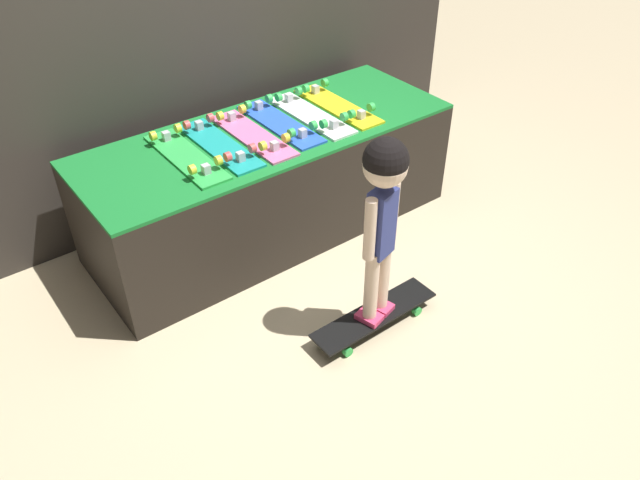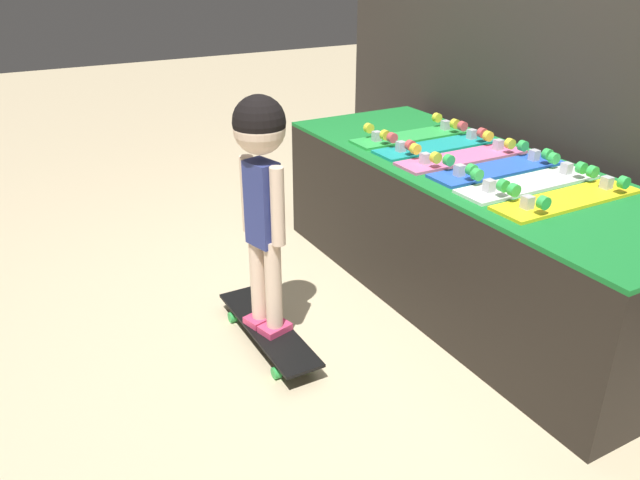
# 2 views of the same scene
# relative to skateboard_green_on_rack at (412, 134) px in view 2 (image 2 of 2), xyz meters

# --- Properties ---
(ground_plane) EXTENTS (16.00, 16.00, 0.00)m
(ground_plane) POSITION_rel_skateboard_green_on_rack_xyz_m (0.53, -0.51, -0.72)
(ground_plane) COLOR beige
(back_wall) EXTENTS (3.95, 0.10, 2.58)m
(back_wall) POSITION_rel_skateboard_green_on_rack_xyz_m (0.53, 0.59, 0.57)
(back_wall) COLOR #332D28
(back_wall) RESTS_ON ground_plane
(display_rack) EXTENTS (2.29, 0.85, 0.70)m
(display_rack) POSITION_rel_skateboard_green_on_rack_xyz_m (0.53, -0.00, -0.37)
(display_rack) COLOR black
(display_rack) RESTS_ON ground_plane
(skateboard_green_on_rack) EXTENTS (0.19, 0.70, 0.09)m
(skateboard_green_on_rack) POSITION_rel_skateboard_green_on_rack_xyz_m (0.00, 0.00, 0.00)
(skateboard_green_on_rack) COLOR green
(skateboard_green_on_rack) RESTS_ON display_rack
(skateboard_teal_on_rack) EXTENTS (0.19, 0.70, 0.09)m
(skateboard_teal_on_rack) POSITION_rel_skateboard_green_on_rack_xyz_m (0.21, 0.00, 0.00)
(skateboard_teal_on_rack) COLOR teal
(skateboard_teal_on_rack) RESTS_ON display_rack
(skateboard_pink_on_rack) EXTENTS (0.19, 0.70, 0.09)m
(skateboard_pink_on_rack) POSITION_rel_skateboard_green_on_rack_xyz_m (0.43, -0.01, 0.00)
(skateboard_pink_on_rack) COLOR pink
(skateboard_pink_on_rack) RESTS_ON display_rack
(skateboard_blue_on_rack) EXTENTS (0.19, 0.70, 0.09)m
(skateboard_blue_on_rack) POSITION_rel_skateboard_green_on_rack_xyz_m (0.64, 0.02, 0.00)
(skateboard_blue_on_rack) COLOR blue
(skateboard_blue_on_rack) RESTS_ON display_rack
(skateboard_white_on_rack) EXTENTS (0.19, 0.70, 0.09)m
(skateboard_white_on_rack) POSITION_rel_skateboard_green_on_rack_xyz_m (0.85, -0.00, 0.00)
(skateboard_white_on_rack) COLOR white
(skateboard_white_on_rack) RESTS_ON display_rack
(skateboard_yellow_on_rack) EXTENTS (0.19, 0.70, 0.09)m
(skateboard_yellow_on_rack) POSITION_rel_skateboard_green_on_rack_xyz_m (1.07, -0.00, 0.00)
(skateboard_yellow_on_rack) COLOR yellow
(skateboard_yellow_on_rack) RESTS_ON display_rack
(skateboard_on_floor) EXTENTS (0.75, 0.18, 0.09)m
(skateboard_on_floor) POSITION_rel_skateboard_green_on_rack_xyz_m (0.46, -1.10, -0.65)
(skateboard_on_floor) COLOR black
(skateboard_on_floor) RESTS_ON ground_plane
(child) EXTENTS (0.25, 0.21, 1.05)m
(child) POSITION_rel_skateboard_green_on_rack_xyz_m (0.46, -1.10, 0.10)
(child) COLOR #E03D6B
(child) RESTS_ON skateboard_on_floor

